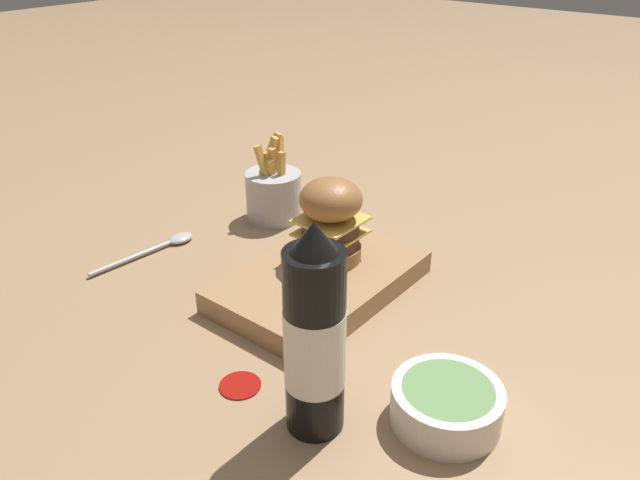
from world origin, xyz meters
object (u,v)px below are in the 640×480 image
object	(u,v)px
ketchup_bottle	(315,340)
spoon	(166,244)
burger	(331,219)
serving_board	(320,281)
fries_basket	(273,193)
side_bowl	(446,404)

from	to	relation	value
ketchup_bottle	spoon	world-z (taller)	ketchup_bottle
burger	spoon	distance (m)	0.30
spoon	ketchup_bottle	bearing A→B (deg)	-103.81
serving_board	burger	size ratio (longest dim) A/B	2.39
fries_basket	side_bowl	size ratio (longest dim) A/B	1.25
ketchup_bottle	side_bowl	bearing A→B (deg)	129.90
serving_board	fries_basket	bearing A→B (deg)	-122.68
serving_board	burger	distance (m)	0.09
fries_basket	spoon	distance (m)	0.21
burger	side_bowl	size ratio (longest dim) A/B	1.04
burger	side_bowl	bearing A→B (deg)	60.72
burger	serving_board	bearing A→B (deg)	16.62
serving_board	ketchup_bottle	world-z (taller)	ketchup_bottle
side_bowl	spoon	distance (m)	0.55
burger	spoon	size ratio (longest dim) A/B	0.67
fries_basket	spoon	xyz separation A→B (m)	(0.19, -0.06, -0.04)
ketchup_bottle	spoon	size ratio (longest dim) A/B	1.30
burger	side_bowl	world-z (taller)	burger
side_bowl	ketchup_bottle	bearing A→B (deg)	-50.10
burger	ketchup_bottle	world-z (taller)	ketchup_bottle
spoon	fries_basket	bearing A→B (deg)	-12.60
fries_basket	ketchup_bottle	bearing A→B (deg)	47.35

